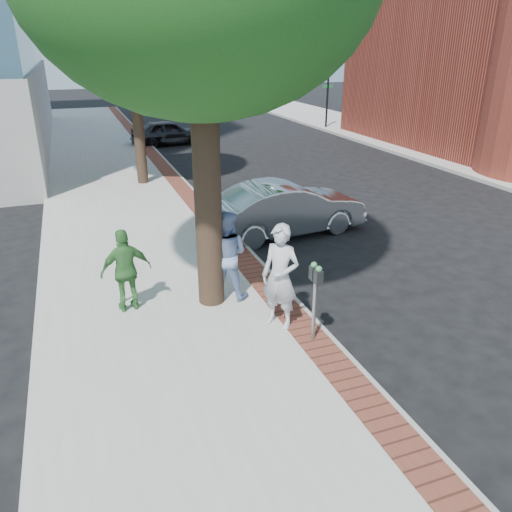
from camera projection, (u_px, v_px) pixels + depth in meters
name	position (u px, v px, depth m)	size (l,w,h in m)	color
ground	(273.00, 350.00, 8.86)	(120.00, 120.00, 0.00)	black
sidewalk	(130.00, 219.00, 15.26)	(5.00, 60.00, 0.15)	#9E9991
brick_strip	(200.00, 209.00, 15.93)	(0.60, 60.00, 0.01)	brown
curb	(211.00, 210.00, 16.07)	(0.10, 60.00, 0.15)	gray
signal_near	(138.00, 99.00, 27.26)	(0.70, 0.15, 3.80)	black
signal_far	(328.00, 92.00, 30.94)	(0.70, 0.15, 3.80)	black
tree_far	(130.00, 35.00, 16.98)	(4.80, 4.80, 7.14)	black
parking_meter	(315.00, 286.00, 8.48)	(0.12, 0.32, 1.47)	gray
person_gray	(280.00, 277.00, 8.99)	(0.72, 0.47, 1.98)	#B3B4B8
person_officer	(226.00, 255.00, 10.09)	(0.90, 0.70, 1.85)	#8197C7
person_green	(126.00, 270.00, 9.60)	(0.98, 0.41, 1.68)	#3D7B38
sedan_silver	(286.00, 209.00, 14.00)	(1.58, 4.53, 1.49)	#B7BABE
bg_car	(168.00, 132.00, 26.62)	(1.56, 3.87, 1.32)	black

